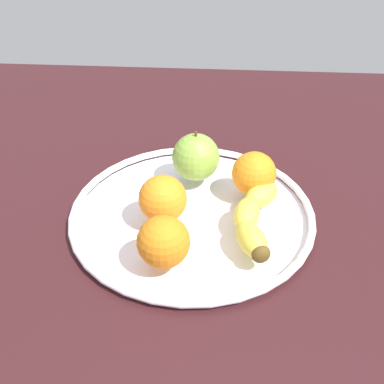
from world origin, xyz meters
The scene contains 7 objects.
ground_plane centered at (0.00, 0.00, -2.00)cm, with size 133.13×133.13×4.00cm, color #341518.
fruit_bowl centered at (0.00, 0.00, 0.92)cm, with size 39.05×39.05×1.80cm.
banana centered at (4.05, 9.51, 3.70)cm, with size 18.64×8.66×3.80cm.
apple centered at (-8.61, -0.42, 5.89)cm, with size 8.17×8.17×8.97cm.
orange_back_left centered at (12.26, -2.88, 5.39)cm, with size 7.19×7.19×7.19cm, color orange.
orange_center centered at (3.00, -4.19, 5.47)cm, with size 7.34×7.34×7.34cm, color orange.
orange_front_right centered at (-4.92, 9.76, 5.43)cm, with size 7.27×7.27×7.27cm, color orange.
Camera 1 is at (54.08, 4.03, 44.45)cm, focal length 40.37 mm.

